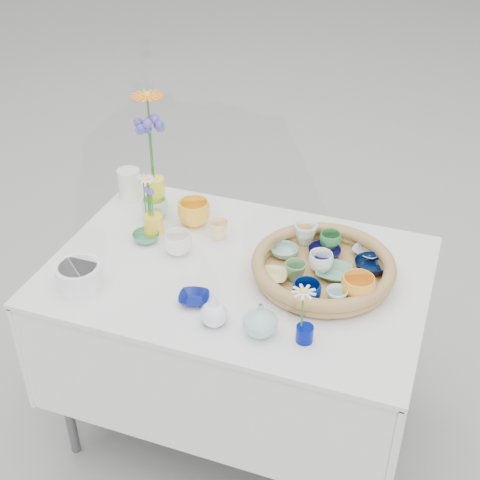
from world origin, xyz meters
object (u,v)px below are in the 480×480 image
(wicker_tray, at_px, (323,268))
(bud_vase_seafoam, at_px, (260,319))
(display_table, at_px, (238,422))
(tall_vase_yellow, at_px, (156,194))

(wicker_tray, bearing_deg, bud_vase_seafoam, -108.22)
(display_table, height_order, tall_vase_yellow, tall_vase_yellow)
(bud_vase_seafoam, distance_m, tall_vase_yellow, 0.81)
(display_table, relative_size, tall_vase_yellow, 9.54)
(display_table, height_order, wicker_tray, wicker_tray)
(display_table, distance_m, bud_vase_seafoam, 0.88)
(wicker_tray, relative_size, bud_vase_seafoam, 4.34)
(wicker_tray, xyz_separation_m, tall_vase_yellow, (-0.71, 0.21, 0.03))
(display_table, relative_size, bud_vase_seafoam, 11.53)
(wicker_tray, xyz_separation_m, bud_vase_seafoam, (-0.11, -0.33, 0.02))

